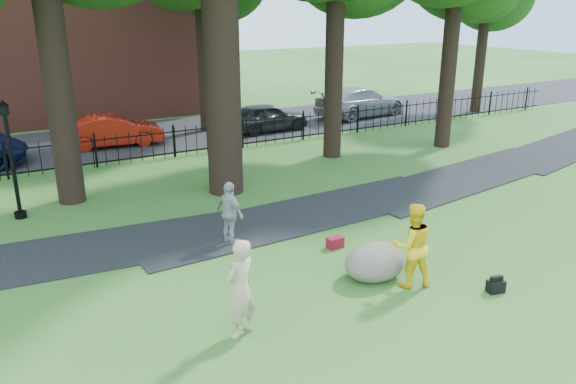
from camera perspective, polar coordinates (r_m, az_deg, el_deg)
ground at (r=12.70m, az=6.92°, el=-8.60°), size 120.00×120.00×0.00m
footpath at (r=16.16m, az=1.49°, el=-2.37°), size 36.07×3.85×0.03m
street at (r=26.52m, az=-14.28°, el=5.40°), size 80.00×7.00×0.02m
iron_fence at (r=22.66m, az=-11.52°, el=4.98°), size 44.00×0.04×1.20m
woman at (r=10.20m, az=-4.86°, el=-9.74°), size 0.81×0.68×1.88m
man at (r=12.18m, az=12.50°, el=-5.29°), size 1.08×0.96×1.86m
pedestrian at (r=14.10m, az=-5.92°, el=-2.15°), size 0.63×1.02×1.61m
boulder at (r=12.58m, az=8.87°, el=-6.79°), size 1.63×1.35×0.85m
lamppost at (r=17.22m, az=-26.22°, el=2.75°), size 0.33×0.33×3.35m
backpack at (r=12.72m, az=20.35°, el=-8.98°), size 0.40×0.30×0.26m
red_bag at (r=14.05m, az=4.81°, el=-5.14°), size 0.40×0.26×0.27m
red_sedan at (r=25.06m, az=-17.34°, el=5.96°), size 4.21×1.89×1.34m
grey_car at (r=26.84m, az=-2.18°, el=7.61°), size 4.09×1.75×1.38m
silver_car at (r=30.76m, az=7.33°, el=9.07°), size 5.70×2.94×1.58m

